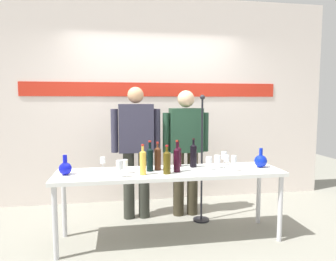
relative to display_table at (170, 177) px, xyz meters
name	(u,v)px	position (x,y,z in m)	size (l,w,h in m)	color
ground_plane	(170,238)	(0.00, 0.00, -0.69)	(10.00, 10.00, 0.00)	gray
back_wall	(154,100)	(0.00, 1.41, 0.81)	(5.38, 0.11, 3.00)	silver
display_table	(170,177)	(0.00, 0.00, 0.00)	(2.40, 0.60, 0.75)	silver
decanter_blue_left	(65,168)	(-1.07, 0.01, 0.13)	(0.13, 0.13, 0.20)	#0F15BE
decanter_blue_right	(261,161)	(1.03, 0.01, 0.14)	(0.14, 0.14, 0.22)	#0C22B2
presenter_left	(136,144)	(-0.32, 0.67, 0.27)	(0.62, 0.22, 1.67)	#2E3029
presenter_right	(186,145)	(0.32, 0.67, 0.24)	(0.60, 0.22, 1.63)	#332D1F
wine_bottle_0	(178,155)	(0.13, 0.21, 0.19)	(0.08, 0.08, 0.30)	#360B18
wine_bottle_1	(158,158)	(-0.13, 0.08, 0.20)	(0.07, 0.07, 0.30)	#492614
wine_bottle_2	(143,161)	(-0.30, -0.12, 0.20)	(0.06, 0.06, 0.31)	gold
wine_bottle_3	(150,158)	(-0.22, 0.03, 0.20)	(0.07, 0.07, 0.33)	black
wine_bottle_4	(193,155)	(0.29, 0.14, 0.20)	(0.07, 0.07, 0.33)	black
wine_bottle_5	(167,161)	(-0.06, -0.12, 0.19)	(0.08, 0.08, 0.30)	#43370B
wine_bottle_6	(177,159)	(0.06, -0.05, 0.20)	(0.07, 0.07, 0.33)	black
wine_glass_left_0	(103,160)	(-0.71, 0.23, 0.15)	(0.06, 0.06, 0.13)	white
wine_glass_left_1	(125,164)	(-0.48, -0.03, 0.16)	(0.06, 0.06, 0.14)	white
wine_glass_left_2	(120,165)	(-0.53, -0.19, 0.18)	(0.07, 0.07, 0.17)	white
wine_glass_right_0	(234,160)	(0.66, -0.12, 0.18)	(0.06, 0.06, 0.17)	white
wine_glass_right_1	(227,159)	(0.65, 0.07, 0.16)	(0.06, 0.06, 0.14)	white
wine_glass_right_2	(217,159)	(0.54, 0.05, 0.16)	(0.07, 0.07, 0.14)	white
wine_glass_right_3	(209,161)	(0.41, -0.04, 0.17)	(0.07, 0.07, 0.15)	white
wine_glass_right_4	(224,156)	(0.68, 0.21, 0.17)	(0.06, 0.06, 0.15)	white
microphone_stand	(202,179)	(0.47, 0.43, -0.16)	(0.20, 0.20, 1.57)	black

